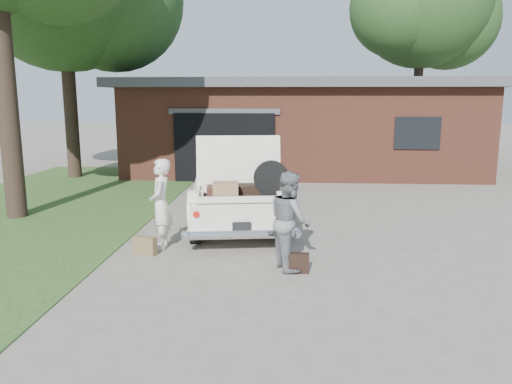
{
  "coord_description": "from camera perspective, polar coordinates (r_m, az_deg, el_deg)",
  "views": [
    {
      "loc": [
        0.56,
        -7.76,
        2.7
      ],
      "look_at": [
        0.0,
        0.6,
        1.1
      ],
      "focal_mm": 35.0,
      "sensor_mm": 36.0,
      "label": 1
    }
  ],
  "objects": [
    {
      "name": "tree_right",
      "position": [
        26.2,
        18.71,
        19.49
      ],
      "size": [
        7.31,
        6.36,
        10.38
      ],
      "color": "#38281E",
      "rests_on": "ground"
    },
    {
      "name": "suitcase_left",
      "position": [
        8.92,
        -12.56,
        -5.99
      ],
      "size": [
        0.44,
        0.26,
        0.32
      ],
      "primitive_type": "cube",
      "rotation": [
        0.0,
        0.0,
        -0.34
      ],
      "color": "olive",
      "rests_on": "ground"
    },
    {
      "name": "sedan",
      "position": [
        10.83,
        -2.25,
        0.22
      ],
      "size": [
        2.52,
        5.04,
        1.99
      ],
      "rotation": [
        0.0,
        0.0,
        0.14
      ],
      "color": "white",
      "rests_on": "ground"
    },
    {
      "name": "woman_left",
      "position": [
        9.08,
        -10.83,
        -1.38
      ],
      "size": [
        0.47,
        0.64,
        1.63
      ],
      "primitive_type": "imported",
      "rotation": [
        0.0,
        0.0,
        -1.44
      ],
      "color": "silver",
      "rests_on": "ground"
    },
    {
      "name": "woman_right",
      "position": [
        7.9,
        3.86,
        -3.24
      ],
      "size": [
        0.81,
        0.92,
        1.57
      ],
      "primitive_type": "imported",
      "rotation": [
        0.0,
        0.0,
        1.91
      ],
      "color": "slate",
      "rests_on": "ground"
    },
    {
      "name": "grass_strip",
      "position": [
        12.64,
        -24.97,
        -2.5
      ],
      "size": [
        6.0,
        16.0,
        0.02
      ],
      "primitive_type": "cube",
      "color": "#2D4C1E",
      "rests_on": "ground"
    },
    {
      "name": "house",
      "position": [
        19.26,
        5.12,
        7.72
      ],
      "size": [
        12.8,
        7.8,
        3.3
      ],
      "color": "brown",
      "rests_on": "ground"
    },
    {
      "name": "suitcase_right",
      "position": [
        7.88,
        4.59,
        -8.06
      ],
      "size": [
        0.41,
        0.16,
        0.31
      ],
      "primitive_type": "cube",
      "rotation": [
        0.0,
        0.0,
        -0.07
      ],
      "color": "black",
      "rests_on": "ground"
    },
    {
      "name": "ground",
      "position": [
        8.23,
        -0.28,
        -8.33
      ],
      "size": [
        90.0,
        90.0,
        0.0
      ],
      "primitive_type": "plane",
      "color": "gray",
      "rests_on": "ground"
    }
  ]
}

